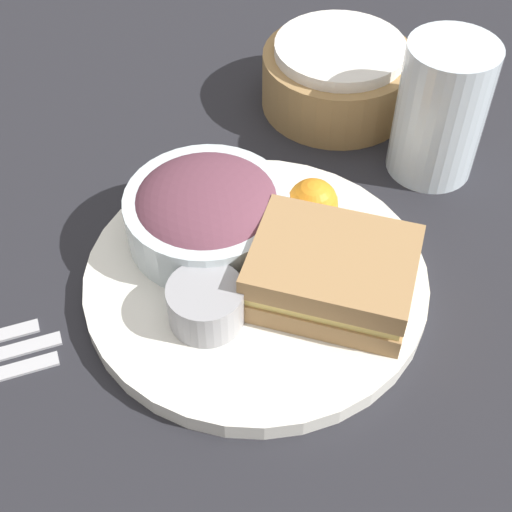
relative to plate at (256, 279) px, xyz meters
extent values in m
plane|color=#232328|center=(0.00, 0.00, -0.01)|extent=(4.00, 4.00, 0.00)
cylinder|color=white|center=(0.00, 0.00, 0.00)|extent=(0.28, 0.28, 0.02)
cube|color=#A37A4C|center=(0.06, -0.01, 0.02)|extent=(0.13, 0.11, 0.02)
cube|color=#E5C666|center=(0.06, -0.01, 0.03)|extent=(0.13, 0.11, 0.01)
cube|color=#A37A4C|center=(0.06, -0.01, 0.05)|extent=(0.13, 0.11, 0.02)
cylinder|color=silver|center=(-0.05, 0.04, 0.03)|extent=(0.14, 0.14, 0.04)
ellipsoid|color=brown|center=(-0.05, 0.04, 0.04)|extent=(0.13, 0.13, 0.05)
cylinder|color=#99999E|center=(-0.03, -0.05, 0.03)|extent=(0.06, 0.06, 0.03)
sphere|color=orange|center=(0.04, 0.06, 0.03)|extent=(0.04, 0.04, 0.04)
cylinder|color=silver|center=(0.14, 0.17, 0.06)|extent=(0.08, 0.08, 0.13)
cylinder|color=#997547|center=(0.04, 0.26, 0.02)|extent=(0.15, 0.15, 0.06)
cylinder|color=white|center=(0.04, 0.26, 0.06)|extent=(0.13, 0.13, 0.01)
camera|label=1|loc=(0.06, -0.37, 0.45)|focal=50.00mm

